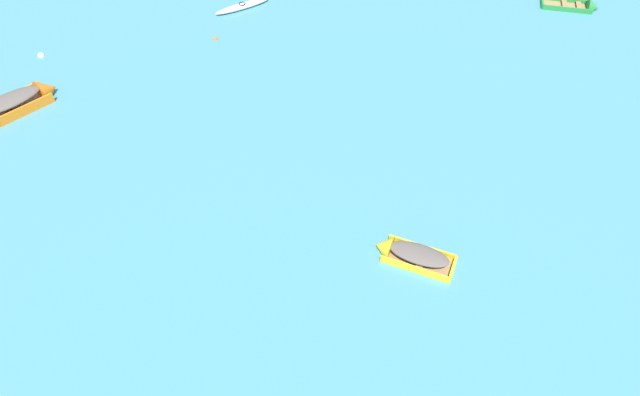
{
  "coord_description": "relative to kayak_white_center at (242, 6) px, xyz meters",
  "views": [
    {
      "loc": [
        -4.09,
        7.59,
        17.91
      ],
      "look_at": [
        0.0,
        23.47,
        0.15
      ],
      "focal_mm": 31.89,
      "sensor_mm": 36.0,
      "label": 1
    }
  ],
  "objects": [
    {
      "name": "kayak_white_center",
      "position": [
        0.0,
        0.0,
        0.0
      ],
      "size": [
        3.65,
        1.63,
        0.35
      ],
      "color": "white",
      "rests_on": "ground_plane"
    },
    {
      "name": "rowboat_yellow_back_row_right",
      "position": [
        3.09,
        -20.61,
        0.1
      ],
      "size": [
        3.16,
        2.74,
        1.06
      ],
      "color": "#99754C",
      "rests_on": "ground_plane"
    },
    {
      "name": "rowboat_orange_far_right",
      "position": [
        -12.15,
        -6.85,
        0.23
      ],
      "size": [
        4.4,
        3.39,
        1.34
      ],
      "color": "beige",
      "rests_on": "ground_plane"
    },
    {
      "name": "rowboat_green_back_row_left",
      "position": [
        20.4,
        -5.33,
        -0.02
      ],
      "size": [
        3.52,
        2.5,
        1.06
      ],
      "color": "#99754C",
      "rests_on": "ground_plane"
    },
    {
      "name": "mooring_buoy_far_field",
      "position": [
        -11.75,
        -2.35,
        -0.17
      ],
      "size": [
        0.37,
        0.37,
        0.37
      ],
      "primitive_type": "sphere",
      "color": "silver",
      "rests_on": "ground_plane"
    },
    {
      "name": "mooring_buoy_between_boats_right",
      "position": [
        -2.08,
        -3.08,
        -0.17
      ],
      "size": [
        0.28,
        0.28,
        0.28
      ],
      "primitive_type": "sphere",
      "color": "orange",
      "rests_on": "ground_plane"
    }
  ]
}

